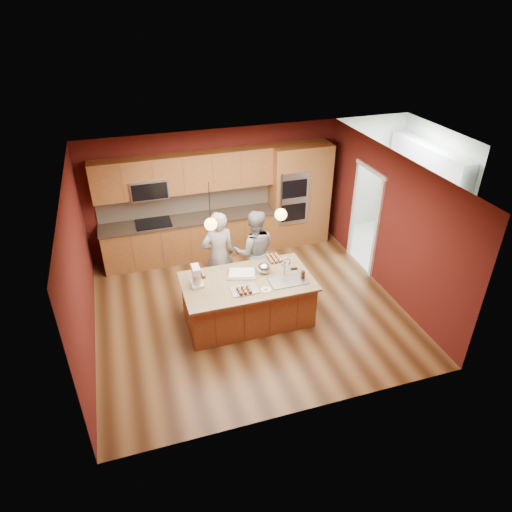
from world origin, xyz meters
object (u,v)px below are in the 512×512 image
object	(u,v)px
stand_mixer	(196,277)
island	(248,299)
person_right	(254,252)
mixing_bowl	(264,268)
person_left	(218,255)

from	to	relation	value
stand_mixer	island	bearing A→B (deg)	-8.09
person_right	mixing_bowl	bearing A→B (deg)	96.40
stand_mixer	mixing_bowl	xyz separation A→B (m)	(1.21, 0.03, -0.07)
island	stand_mixer	size ratio (longest dim) A/B	6.13
island	person_left	size ratio (longest dim) A/B	1.28
person_right	stand_mixer	xyz separation A→B (m)	(-1.26, -0.76, 0.14)
person_left	mixing_bowl	xyz separation A→B (m)	(0.65, -0.73, 0.04)
island	person_right	bearing A→B (deg)	66.44
person_right	stand_mixer	distance (m)	1.48
person_right	person_left	bearing A→B (deg)	9.98
mixing_bowl	person_left	bearing A→B (deg)	131.88
mixing_bowl	stand_mixer	bearing A→B (deg)	-178.44
stand_mixer	mixing_bowl	world-z (taller)	stand_mixer
person_left	person_right	distance (m)	0.70
island	stand_mixer	bearing A→B (deg)	171.81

